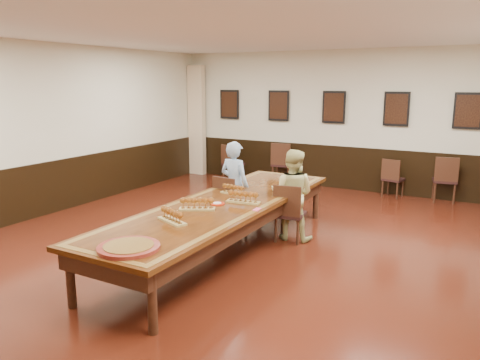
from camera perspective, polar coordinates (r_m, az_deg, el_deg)
The scene contains 23 objects.
floor at distance 7.05m, azimuth -2.01°, elevation -8.80°, with size 8.00×10.00×0.02m, color black.
ceiling at distance 6.63m, azimuth -2.22°, elevation 18.21°, with size 8.00×10.00×0.02m, color white.
wall_back at distance 11.21m, azimuth 11.42°, elevation 7.18°, with size 8.00×0.02×3.20m, color beige.
wall_left at distance 9.37m, azimuth -23.66°, elevation 5.52°, with size 0.02×10.00×3.20m, color beige.
chair_man at distance 7.90m, azimuth -1.09°, elevation -2.82°, with size 0.44×0.48×0.95m, color black, non-canonical shape.
chair_woman at distance 7.43m, azimuth 6.11°, elevation -3.92°, with size 0.43×0.47×0.93m, color black, non-canonical shape.
spare_chair_a at distance 11.86m, azimuth -0.84°, elevation 2.12°, with size 0.43×0.47×0.93m, color black, non-canonical shape.
spare_chair_b at distance 11.58m, azimuth 5.24°, elevation 2.08°, with size 0.48×0.52×1.02m, color black, non-canonical shape.
spare_chair_c at distance 10.72m, azimuth 18.18°, elevation 0.26°, with size 0.40×0.43×0.85m, color black, non-canonical shape.
spare_chair_d at distance 10.67m, azimuth 23.68°, elevation 0.12°, with size 0.46×0.50×0.97m, color black, non-canonical shape.
person_man at distance 7.91m, azimuth -0.66°, elevation -0.69°, with size 0.55×0.36×1.51m, color #487EB6.
person_woman at distance 7.45m, azimuth 6.36°, elevation -1.79°, with size 0.72×0.56×1.45m, color #C7C37C.
pink_phone at distance 6.45m, azimuth 2.07°, elevation -3.61°, with size 0.08×0.15×0.01m, color #F45177.
curtain at distance 12.72m, azimuth -5.29°, elevation 7.22°, with size 0.45×0.18×2.90m, color beige.
wainscoting at distance 6.88m, azimuth -2.04°, elevation -4.83°, with size 8.00×10.00×1.00m.
conference_table at distance 6.85m, azimuth -2.05°, elevation -3.94°, with size 1.40×5.00×0.76m.
posters at distance 11.12m, azimuth 11.37°, elevation 8.69°, with size 6.14×0.04×0.74m.
flight_a at distance 7.32m, azimuth -0.87°, elevation -1.19°, with size 0.43×0.17×0.16m.
flight_b at distance 6.78m, azimuth 0.38°, elevation -2.14°, with size 0.50×0.21×0.18m.
flight_c at distance 6.44m, azimuth -5.27°, elevation -2.96°, with size 0.50×0.37×0.18m.
flight_d at distance 5.93m, azimuth -8.31°, elevation -4.36°, with size 0.51×0.32×0.18m.
red_plate_grp at distance 6.73m, azimuth -2.79°, elevation -2.91°, with size 0.21×0.21×0.03m.
carved_platter at distance 5.10m, azimuth -13.41°, elevation -7.99°, with size 0.83×0.83×0.05m.
Camera 1 is at (3.43, -5.63, 2.48)m, focal length 35.00 mm.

